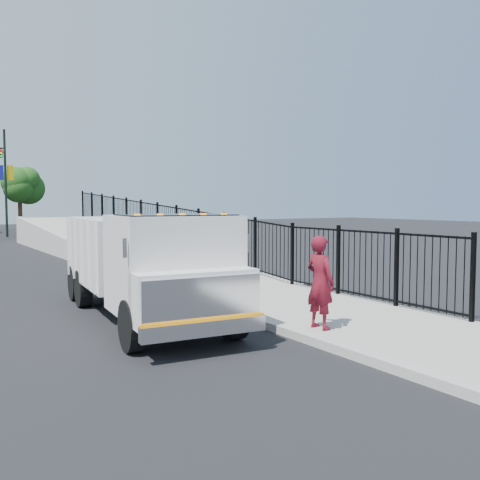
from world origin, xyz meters
TOP-DOWN VIEW (x-y plane):
  - ground at (0.00, 0.00)m, footprint 120.00×120.00m
  - sidewalk at (1.93, -2.00)m, footprint 3.55×12.00m
  - curb at (0.00, -2.00)m, footprint 0.30×12.00m
  - ramp at (2.12, 16.00)m, footprint 3.95×24.06m
  - iron_fence at (3.55, 12.00)m, footprint 0.10×28.00m
  - truck at (-1.82, 2.29)m, footprint 2.86×7.11m
  - worker at (0.53, -0.78)m, footprint 0.49×0.70m
  - debris at (1.89, 0.96)m, footprint 0.30×0.30m
  - light_pole_1 at (-0.03, 34.55)m, footprint 3.77×0.22m
  - tree_1 at (2.33, 40.83)m, footprint 2.60×2.60m

SIDE VIEW (x-z plane):
  - ground at x=0.00m, z-range 0.00..0.00m
  - ramp at x=2.12m, z-range -1.60..1.60m
  - sidewalk at x=1.93m, z-range 0.00..0.12m
  - curb at x=0.00m, z-range 0.00..0.16m
  - debris at x=1.89m, z-range 0.12..0.19m
  - iron_fence at x=3.55m, z-range 0.00..1.80m
  - worker at x=0.53m, z-range 0.12..1.94m
  - truck at x=-1.82m, z-range 0.15..2.52m
  - tree_1 at x=2.33m, z-range 1.30..6.59m
  - light_pole_1 at x=-0.03m, z-range 0.36..8.36m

